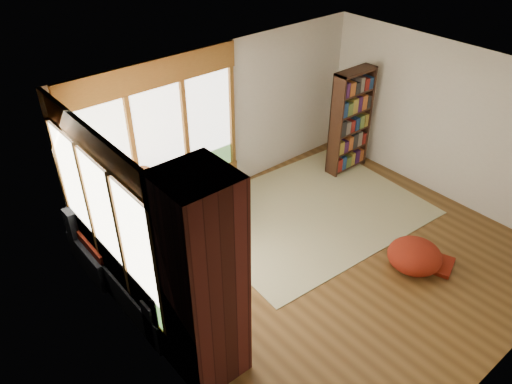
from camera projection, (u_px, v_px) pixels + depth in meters
floor at (329, 260)px, 7.30m from camera, size 5.50×5.50×0.00m
ceiling at (347, 93)px, 5.84m from camera, size 5.50×5.50×0.00m
wall_back at (223, 121)px, 8.16m from camera, size 5.50×0.04×2.60m
wall_left at (155, 280)px, 5.10m from camera, size 0.04×5.00×2.60m
wall_right at (453, 125)px, 8.03m from camera, size 0.04×5.00×2.60m
windows_back at (161, 142)px, 7.47m from camera, size 2.82×0.10×1.90m
windows_left at (104, 220)px, 5.85m from camera, size 0.10×2.62×1.90m
roller_blind at (71, 163)px, 6.17m from camera, size 0.03×0.72×0.90m
brick_chimney at (203, 283)px, 5.07m from camera, size 0.70×0.70×2.60m
sectional_sofa at (151, 242)px, 7.16m from camera, size 2.20×2.20×0.80m
area_rug at (310, 211)px, 8.27m from camera, size 3.75×2.96×0.01m
bookshelf at (350, 122)px, 8.91m from camera, size 0.82×0.27×1.92m
pouf at (415, 255)px, 7.05m from camera, size 0.98×0.98×0.41m
dog_tan at (139, 202)px, 7.09m from camera, size 1.14×1.11×0.56m
dog_brindle at (159, 229)px, 6.67m from camera, size 0.83×0.91×0.44m
throw_pillows at (144, 211)px, 7.03m from camera, size 1.98×1.68×0.45m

